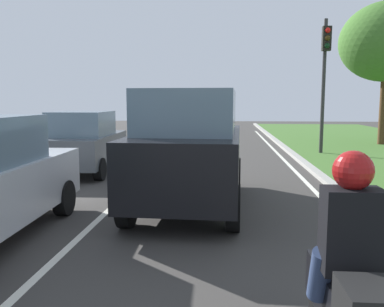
{
  "coord_description": "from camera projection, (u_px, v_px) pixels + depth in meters",
  "views": [
    {
      "loc": [
        1.52,
        1.74,
        2.08
      ],
      "look_at": [
        0.96,
        8.47,
        1.2
      ],
      "focal_mm": 37.88,
      "sensor_mm": 36.0,
      "label": 1
    }
  ],
  "objects": [
    {
      "name": "ground_plane",
      "position": [
        176.0,
        169.0,
        12.5
      ],
      "size": [
        60.0,
        60.0,
        0.0
      ],
      "primitive_type": "plane",
      "color": "#383533"
    },
    {
      "name": "lane_line_center",
      "position": [
        154.0,
        168.0,
        12.56
      ],
      "size": [
        0.12,
        32.0,
        0.01
      ],
      "primitive_type": "cube",
      "color": "silver",
      "rests_on": "ground"
    },
    {
      "name": "lane_line_right_edge",
      "position": [
        294.0,
        170.0,
        12.21
      ],
      "size": [
        0.12,
        32.0,
        0.01
      ],
      "primitive_type": "cube",
      "color": "silver",
      "rests_on": "ground"
    },
    {
      "name": "curb_right",
      "position": [
        311.0,
        169.0,
        12.16
      ],
      "size": [
        0.24,
        48.0,
        0.12
      ],
      "primitive_type": "cube",
      "color": "#9E9B93",
      "rests_on": "ground"
    },
    {
      "name": "car_suv_ahead",
      "position": [
        190.0,
        148.0,
        7.92
      ],
      "size": [
        2.11,
        4.57,
        2.28
      ],
      "rotation": [
        0.0,
        0.0,
        -0.04
      ],
      "color": "black",
      "rests_on": "ground"
    },
    {
      "name": "car_hatchback_far",
      "position": [
        85.0,
        142.0,
        11.75
      ],
      "size": [
        1.83,
        3.75,
        1.78
      ],
      "rotation": [
        0.0,
        0.0,
        0.03
      ],
      "color": "#474C51",
      "rests_on": "ground"
    },
    {
      "name": "rider_person",
      "position": [
        350.0,
        228.0,
        2.84
      ],
      "size": [
        0.5,
        0.4,
        1.16
      ],
      "rotation": [
        0.0,
        0.0,
        0.01
      ],
      "color": "black",
      "rests_on": "ground"
    },
    {
      "name": "traffic_light_near_right",
      "position": [
        325.0,
        65.0,
        15.35
      ],
      "size": [
        0.32,
        0.5,
        5.16
      ],
      "color": "#2D2D2D",
      "rests_on": "ground"
    }
  ]
}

